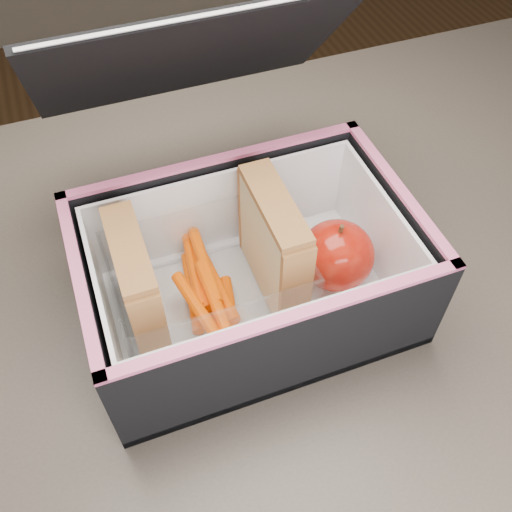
# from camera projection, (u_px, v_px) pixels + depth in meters

# --- Properties ---
(ground) EXTENTS (4.00, 4.00, 0.00)m
(ground) POSITION_uv_depth(u_px,v_px,m) (290.00, 506.00, 1.17)
(ground) COLOR brown
(ground) RESTS_ON ground
(kitchen_table) EXTENTS (1.20, 0.80, 0.75)m
(kitchen_table) POSITION_uv_depth(u_px,v_px,m) (316.00, 339.00, 0.66)
(kitchen_table) COLOR brown
(kitchen_table) RESTS_ON ground
(lunch_bag) EXTENTS (0.30, 0.33, 0.26)m
(lunch_bag) POSITION_uv_depth(u_px,v_px,m) (248.00, 262.00, 0.53)
(lunch_bag) COLOR black
(lunch_bag) RESTS_ON kitchen_table
(plastic_tub) EXTENTS (0.18, 0.13, 0.07)m
(plastic_tub) POSITION_uv_depth(u_px,v_px,m) (209.00, 280.00, 0.53)
(plastic_tub) COLOR white
(plastic_tub) RESTS_ON lunch_bag
(sandwich_left) EXTENTS (0.03, 0.10, 0.11)m
(sandwich_left) POSITION_uv_depth(u_px,v_px,m) (138.00, 286.00, 0.50)
(sandwich_left) COLOR #D0BD87
(sandwich_left) RESTS_ON plastic_tub
(sandwich_right) EXTENTS (0.03, 0.11, 0.12)m
(sandwich_right) POSITION_uv_depth(u_px,v_px,m) (273.00, 245.00, 0.53)
(sandwich_right) COLOR #D0BD87
(sandwich_right) RESTS_ON plastic_tub
(carrot_sticks) EXTENTS (0.06, 0.15, 0.03)m
(carrot_sticks) POSITION_uv_depth(u_px,v_px,m) (207.00, 289.00, 0.55)
(carrot_sticks) COLOR #E25700
(carrot_sticks) RESTS_ON plastic_tub
(paper_napkin) EXTENTS (0.10, 0.10, 0.01)m
(paper_napkin) POSITION_uv_depth(u_px,v_px,m) (326.00, 276.00, 0.58)
(paper_napkin) COLOR white
(paper_napkin) RESTS_ON lunch_bag
(red_apple) EXTENTS (0.08, 0.08, 0.08)m
(red_apple) POSITION_uv_depth(u_px,v_px,m) (337.00, 255.00, 0.55)
(red_apple) COLOR #9A0400
(red_apple) RESTS_ON paper_napkin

